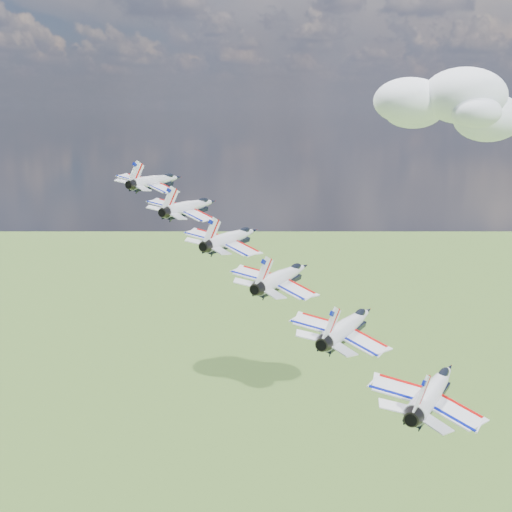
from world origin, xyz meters
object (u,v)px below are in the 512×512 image
(jet_5, at_px, (433,390))
(jet_0, at_px, (156,181))
(jet_4, at_px, (348,325))
(jet_1, at_px, (190,206))
(jet_2, at_px, (232,238))
(jet_3, at_px, (283,276))

(jet_5, bearing_deg, jet_0, 148.79)
(jet_4, bearing_deg, jet_1, 148.79)
(jet_1, height_order, jet_2, jet_1)
(jet_5, bearing_deg, jet_4, 148.79)
(jet_0, xyz_separation_m, jet_4, (36.81, -31.36, -10.27))
(jet_1, distance_m, jet_4, 37.08)
(jet_2, xyz_separation_m, jet_4, (18.41, -15.68, -5.14))
(jet_3, bearing_deg, jet_4, -31.21)
(jet_1, relative_size, jet_2, 1.00)
(jet_4, distance_m, jet_5, 12.36)
(jet_0, xyz_separation_m, jet_3, (27.61, -23.52, -7.71))
(jet_1, relative_size, jet_5, 1.00)
(jet_0, bearing_deg, jet_4, -31.21)
(jet_0, xyz_separation_m, jet_2, (18.41, -15.68, -5.14))
(jet_0, height_order, jet_2, jet_0)
(jet_1, relative_size, jet_3, 1.00)
(jet_3, relative_size, jet_4, 1.00)
(jet_0, height_order, jet_3, jet_0)
(jet_2, height_order, jet_5, jet_2)
(jet_2, distance_m, jet_4, 24.72)
(jet_1, distance_m, jet_2, 12.36)
(jet_2, bearing_deg, jet_1, 148.79)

